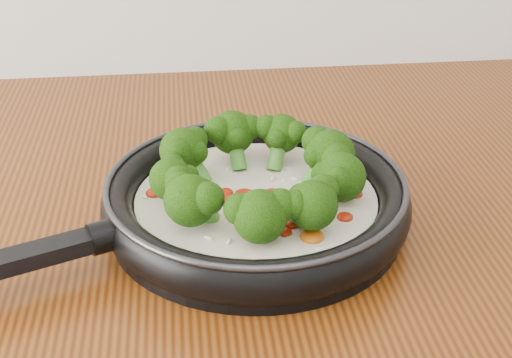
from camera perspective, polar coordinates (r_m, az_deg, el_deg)
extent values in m
cylinder|color=black|center=(0.70, 0.00, -3.18)|extent=(0.37, 0.37, 0.01)
torus|color=black|center=(0.69, 0.00, -1.65)|extent=(0.39, 0.39, 0.03)
torus|color=#2D2D33|center=(0.68, 0.00, -0.20)|extent=(0.37, 0.37, 0.01)
cube|color=black|center=(0.63, -18.55, -6.14)|extent=(0.17, 0.09, 0.01)
cylinder|color=black|center=(0.64, -11.87, -4.46)|extent=(0.04, 0.04, 0.03)
cylinder|color=beige|center=(0.70, 0.00, -2.10)|extent=(0.30, 0.30, 0.02)
ellipsoid|color=#991B07|center=(0.64, 2.26, -4.22)|extent=(0.02, 0.02, 0.01)
ellipsoid|color=#991B07|center=(0.69, 1.28, -1.17)|extent=(0.02, 0.02, 0.01)
ellipsoid|color=#BA560B|center=(0.69, -1.23, -1.40)|extent=(0.02, 0.02, 0.01)
ellipsoid|color=#991B07|center=(0.69, -0.92, -1.31)|extent=(0.02, 0.02, 0.01)
ellipsoid|color=#991B07|center=(0.68, 0.47, -2.06)|extent=(0.02, 0.02, 0.01)
ellipsoid|color=#BA560B|center=(0.73, 7.15, 0.29)|extent=(0.02, 0.02, 0.01)
ellipsoid|color=#991B07|center=(0.68, -1.44, -1.71)|extent=(0.03, 0.03, 0.01)
ellipsoid|color=#991B07|center=(0.70, 7.87, -1.20)|extent=(0.02, 0.02, 0.01)
ellipsoid|color=#BA560B|center=(0.66, 4.23, -3.02)|extent=(0.02, 0.02, 0.01)
ellipsoid|color=#991B07|center=(0.66, 7.06, -3.01)|extent=(0.02, 0.02, 0.01)
ellipsoid|color=#991B07|center=(0.70, -2.41, -1.07)|extent=(0.02, 0.02, 0.01)
ellipsoid|color=#BA560B|center=(0.63, 4.47, -4.58)|extent=(0.03, 0.03, 0.01)
ellipsoid|color=#991B07|center=(0.65, 2.79, -3.43)|extent=(0.03, 0.03, 0.01)
ellipsoid|color=#991B07|center=(0.69, -2.24, -1.58)|extent=(0.02, 0.02, 0.01)
ellipsoid|color=#BA560B|center=(0.68, 1.39, -2.01)|extent=(0.03, 0.03, 0.01)
ellipsoid|color=#991B07|center=(0.70, -8.05, -1.10)|extent=(0.02, 0.02, 0.01)
ellipsoid|color=white|center=(0.66, 3.27, -3.14)|extent=(0.01, 0.01, 0.00)
ellipsoid|color=white|center=(0.71, -5.70, -0.55)|extent=(0.01, 0.01, 0.00)
ellipsoid|color=white|center=(0.70, -7.05, -1.14)|extent=(0.01, 0.01, 0.00)
ellipsoid|color=white|center=(0.67, 4.94, -2.75)|extent=(0.01, 0.01, 0.00)
ellipsoid|color=white|center=(0.74, -2.23, 0.78)|extent=(0.01, 0.01, 0.00)
ellipsoid|color=white|center=(0.69, 0.10, -1.42)|extent=(0.01, 0.01, 0.00)
ellipsoid|color=white|center=(0.62, 5.02, -5.57)|extent=(0.01, 0.01, 0.00)
ellipsoid|color=white|center=(0.69, 2.09, -1.52)|extent=(0.01, 0.00, 0.00)
ellipsoid|color=white|center=(0.72, 3.06, 0.00)|extent=(0.01, 0.01, 0.00)
ellipsoid|color=white|center=(0.63, -3.81, -4.69)|extent=(0.01, 0.01, 0.00)
ellipsoid|color=white|center=(0.64, 0.18, -3.98)|extent=(0.01, 0.01, 0.00)
ellipsoid|color=white|center=(0.70, 4.93, -1.18)|extent=(0.01, 0.01, 0.00)
ellipsoid|color=white|center=(0.69, 0.13, -1.35)|extent=(0.01, 0.01, 0.00)
ellipsoid|color=white|center=(0.70, 1.88, -0.93)|extent=(0.01, 0.01, 0.00)
ellipsoid|color=white|center=(0.67, -1.93, -2.64)|extent=(0.01, 0.01, 0.00)
ellipsoid|color=white|center=(0.72, -4.25, -0.07)|extent=(0.01, 0.01, 0.00)
ellipsoid|color=white|center=(0.66, 0.52, -2.64)|extent=(0.01, 0.01, 0.00)
ellipsoid|color=white|center=(0.70, -8.82, -1.41)|extent=(0.01, 0.01, 0.00)
ellipsoid|color=white|center=(0.67, 3.93, -2.48)|extent=(0.00, 0.01, 0.00)
ellipsoid|color=white|center=(0.72, 2.17, -0.20)|extent=(0.01, 0.01, 0.00)
ellipsoid|color=white|center=(0.74, 2.56, 0.82)|extent=(0.01, 0.01, 0.00)
ellipsoid|color=white|center=(0.69, 0.03, -1.40)|extent=(0.01, 0.01, 0.00)
ellipsoid|color=white|center=(0.62, -2.16, -4.99)|extent=(0.01, 0.01, 0.00)
ellipsoid|color=white|center=(0.70, 5.51, -1.12)|extent=(0.01, 0.01, 0.00)
ellipsoid|color=white|center=(0.70, -0.61, -0.88)|extent=(0.01, 0.01, 0.00)
ellipsoid|color=white|center=(0.72, 1.33, 0.03)|extent=(0.01, 0.01, 0.00)
cylinder|color=#549C33|center=(0.71, 4.75, 0.59)|extent=(0.03, 0.02, 0.03)
sphere|color=black|center=(0.71, 5.92, 1.98)|extent=(0.06, 0.06, 0.05)
sphere|color=black|center=(0.72, 4.84, 3.01)|extent=(0.04, 0.04, 0.03)
sphere|color=black|center=(0.69, 6.43, 1.71)|extent=(0.04, 0.04, 0.03)
sphere|color=black|center=(0.70, 4.77, 1.86)|extent=(0.03, 0.03, 0.02)
cylinder|color=#549C33|center=(0.74, 1.65, 1.93)|extent=(0.03, 0.03, 0.04)
sphere|color=black|center=(0.75, 2.05, 3.64)|extent=(0.05, 0.05, 0.04)
sphere|color=black|center=(0.74, 0.81, 4.14)|extent=(0.03, 0.03, 0.03)
sphere|color=black|center=(0.74, 3.12, 3.74)|extent=(0.03, 0.03, 0.02)
sphere|color=black|center=(0.73, 1.68, 3.25)|extent=(0.03, 0.03, 0.02)
cylinder|color=#549C33|center=(0.74, -1.51, 1.98)|extent=(0.02, 0.03, 0.04)
sphere|color=black|center=(0.75, -1.88, 3.72)|extent=(0.06, 0.06, 0.05)
sphere|color=black|center=(0.74, -3.06, 3.89)|extent=(0.04, 0.04, 0.03)
sphere|color=black|center=(0.75, -0.54, 4.15)|extent=(0.03, 0.03, 0.03)
sphere|color=black|center=(0.73, -1.53, 3.33)|extent=(0.03, 0.03, 0.02)
cylinder|color=#549C33|center=(0.71, -4.67, 0.77)|extent=(0.03, 0.03, 0.04)
sphere|color=black|center=(0.71, -5.85, 2.26)|extent=(0.06, 0.06, 0.05)
sphere|color=black|center=(0.70, -6.26, 2.14)|extent=(0.04, 0.04, 0.03)
sphere|color=black|center=(0.72, -4.89, 3.13)|extent=(0.03, 0.03, 0.03)
sphere|color=black|center=(0.71, -4.74, 2.12)|extent=(0.03, 0.03, 0.02)
cylinder|color=#549C33|center=(0.68, -5.38, -1.06)|extent=(0.03, 0.02, 0.03)
sphere|color=black|center=(0.67, -6.77, -0.02)|extent=(0.05, 0.05, 0.04)
sphere|color=black|center=(0.65, -6.19, -0.04)|extent=(0.03, 0.03, 0.03)
sphere|color=black|center=(0.68, -6.63, 1.02)|extent=(0.03, 0.03, 0.02)
sphere|color=black|center=(0.67, -5.39, 0.26)|extent=(0.03, 0.03, 0.02)
cylinder|color=#549C33|center=(0.65, -4.09, -2.46)|extent=(0.03, 0.03, 0.03)
sphere|color=black|center=(0.63, -5.24, -1.71)|extent=(0.06, 0.06, 0.05)
sphere|color=black|center=(0.62, -3.83, -1.53)|extent=(0.04, 0.04, 0.03)
sphere|color=black|center=(0.64, -6.03, -0.61)|extent=(0.04, 0.04, 0.03)
sphere|color=black|center=(0.64, -4.13, -1.04)|extent=(0.03, 0.03, 0.02)
cylinder|color=#549C33|center=(0.63, 0.25, -3.42)|extent=(0.02, 0.03, 0.03)
sphere|color=black|center=(0.61, 0.32, -2.98)|extent=(0.06, 0.06, 0.05)
sphere|color=black|center=(0.61, 1.95, -2.10)|extent=(0.04, 0.04, 0.03)
sphere|color=black|center=(0.61, -1.36, -2.41)|extent=(0.04, 0.04, 0.03)
sphere|color=black|center=(0.62, 0.25, -2.05)|extent=(0.03, 0.03, 0.02)
cylinder|color=#549C33|center=(0.64, 3.51, -2.74)|extent=(0.03, 0.03, 0.03)
sphere|color=black|center=(0.62, 4.50, -2.08)|extent=(0.06, 0.06, 0.04)
sphere|color=black|center=(0.63, 5.34, -0.84)|extent=(0.04, 0.04, 0.03)
sphere|color=black|center=(0.61, 3.13, -1.99)|extent=(0.03, 0.03, 0.03)
sphere|color=black|center=(0.63, 3.54, -1.34)|extent=(0.03, 0.03, 0.02)
cylinder|color=#549C33|center=(0.68, 5.39, -0.90)|extent=(0.03, 0.02, 0.03)
sphere|color=black|center=(0.67, 6.76, 0.15)|extent=(0.06, 0.06, 0.05)
sphere|color=black|center=(0.69, 6.39, 1.42)|extent=(0.04, 0.04, 0.03)
sphere|color=black|center=(0.66, 6.41, -0.14)|extent=(0.04, 0.04, 0.03)
sphere|color=black|center=(0.67, 5.38, 0.38)|extent=(0.03, 0.03, 0.02)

